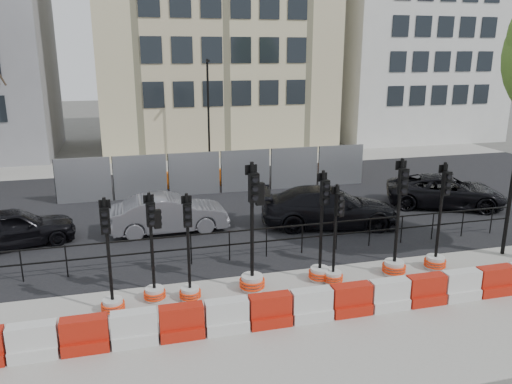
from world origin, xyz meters
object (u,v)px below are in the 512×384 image
object	(u,v)px
traffic_signal_a	(112,290)
traffic_signal_d	(253,261)
traffic_signal_h	(437,248)
car_a	(12,228)
car_c	(329,207)

from	to	relation	value
traffic_signal_a	traffic_signal_d	size ratio (longest dim) A/B	0.84
traffic_signal_d	traffic_signal_h	xyz separation A→B (m)	(5.69, -0.04, -0.18)
car_a	car_c	world-z (taller)	car_c
traffic_signal_a	car_c	size ratio (longest dim) A/B	0.56
car_c	car_a	bearing A→B (deg)	98.98
traffic_signal_h	car_a	size ratio (longest dim) A/B	0.78
traffic_signal_d	car_a	size ratio (longest dim) A/B	0.86
traffic_signal_d	car_a	bearing A→B (deg)	136.64
traffic_signal_a	car_c	bearing A→B (deg)	34.58
traffic_signal_h	car_c	distance (m)	4.74
car_a	car_c	size ratio (longest dim) A/B	0.78
traffic_signal_d	car_c	bearing A→B (deg)	40.21
traffic_signal_a	car_a	xyz separation A→B (m)	(-3.28, 5.46, 0.05)
car_a	traffic_signal_h	bearing A→B (deg)	-126.74
traffic_signal_d	traffic_signal_h	size ratio (longest dim) A/B	1.09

